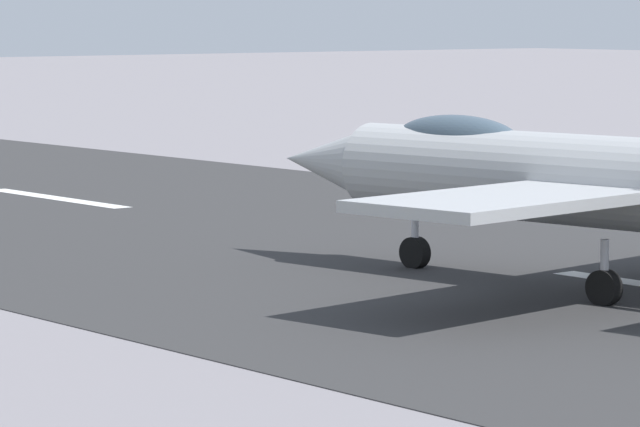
% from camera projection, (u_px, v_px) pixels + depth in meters
% --- Properties ---
extents(fighter_jet, '(17.27, 14.53, 5.69)m').
position_uv_depth(fighter_jet, '(576.00, 177.00, 41.55)').
color(fighter_jet, '#A5A8AA').
rests_on(fighter_jet, ground).
extents(crew_person, '(0.50, 0.56, 1.70)m').
position_uv_depth(crew_person, '(376.00, 182.00, 58.64)').
color(crew_person, '#1E2338').
rests_on(crew_person, ground).
extents(marker_cone_far, '(0.44, 0.44, 0.55)m').
position_uv_depth(marker_cone_far, '(437.00, 177.00, 67.06)').
color(marker_cone_far, orange).
rests_on(marker_cone_far, ground).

